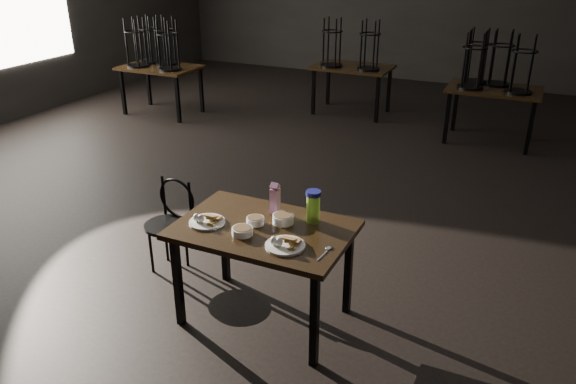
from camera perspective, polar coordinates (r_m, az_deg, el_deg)
The scene contains 13 objects.
main_table at distance 3.89m, azimuth -2.50°, elevation -4.60°, with size 1.20×0.80×0.75m.
plate_left at distance 3.93m, azimuth -8.29°, elevation -2.85°, with size 0.25×0.25×0.08m.
plate_right at distance 3.60m, azimuth -0.34°, elevation -5.26°, with size 0.26×0.26×0.08m.
bowl_near at distance 3.89m, azimuth -3.34°, elevation -2.90°, with size 0.12×0.12×0.05m.
bowl_far at distance 3.89m, azimuth -0.50°, elevation -2.72°, with size 0.15×0.15×0.06m.
bowl_big at distance 3.76m, azimuth -4.66°, elevation -3.96°, with size 0.14×0.14×0.05m.
juice_carton at distance 4.00m, azimuth -1.32°, elevation -0.72°, with size 0.06×0.06×0.24m.
water_bottle at distance 3.87m, azimuth 2.58°, elevation -1.43°, with size 0.14×0.14×0.23m.
spoon at distance 3.59m, azimuth 4.04°, elevation -5.77°, with size 0.05×0.21×0.01m.
bentwood_chair at distance 4.72m, azimuth -11.82°, elevation -2.55°, with size 0.37×0.37×0.77m.
bg_table_left at distance 9.16m, azimuth -13.03°, elevation 12.66°, with size 1.20×0.80×1.48m.
bg_table_right at distance 8.05m, azimuth 20.11°, elevation 10.27°, with size 1.20×0.80×1.48m.
bg_table_far at distance 8.97m, azimuth 6.50°, elevation 12.56°, with size 1.20×0.80×1.48m.
Camera 1 is at (2.38, -5.10, 2.55)m, focal length 35.00 mm.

